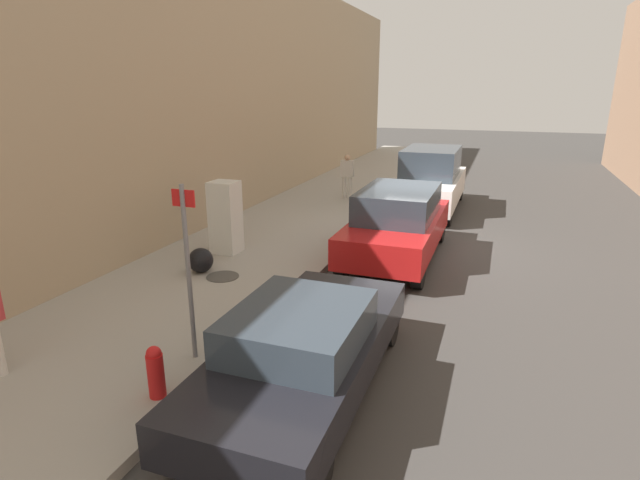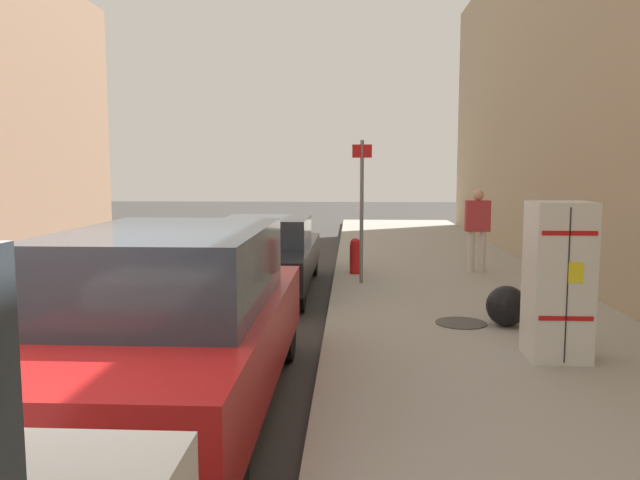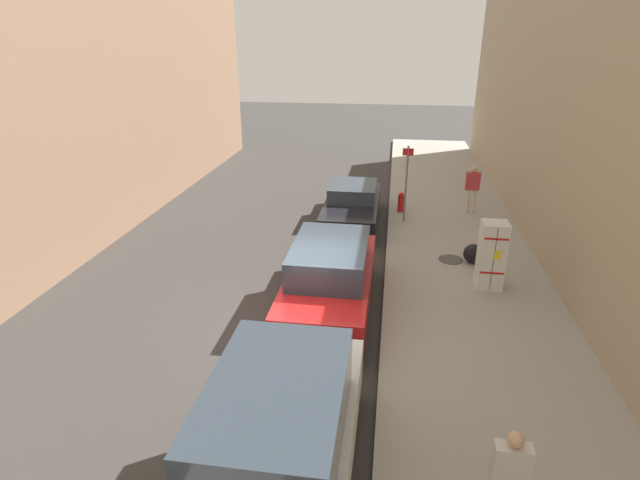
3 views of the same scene
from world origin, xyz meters
TOP-DOWN VIEW (x-y plane):
  - ground_plane at (0.00, 0.00)m, footprint 80.00×80.00m
  - sidewalk_slab at (-3.94, 0.00)m, footprint 4.37×44.00m
  - building_facade_near at (-7.10, 0.00)m, footprint 1.95×39.60m
  - discarded_refrigerator at (-4.42, -2.51)m, footprint 0.65×0.62m
  - manhole_cover at (-3.63, -4.06)m, footprint 0.70×0.70m
  - street_sign_post at (-2.29, -7.12)m, footprint 0.36×0.07m
  - fire_hydrant at (-2.18, -8.16)m, footprint 0.22×0.22m
  - trash_bag at (-4.22, -3.97)m, footprint 0.55×0.55m
  - pedestrian_standing_near at (-3.48, 4.54)m, footprint 0.46×0.22m
  - parked_sedan_dark at (-0.47, -7.20)m, footprint 1.83×4.63m
  - parked_suv_red at (-0.47, -1.03)m, footprint 1.95×4.78m
  - parked_van_white at (-0.47, 4.48)m, footprint 1.98×5.08m

SIDE VIEW (x-z plane):
  - ground_plane at x=0.00m, z-range 0.00..0.00m
  - sidewalk_slab at x=-3.94m, z-range 0.00..0.17m
  - manhole_cover at x=-3.63m, z-range 0.17..0.19m
  - trash_bag at x=-4.22m, z-range 0.17..0.72m
  - fire_hydrant at x=-2.18m, z-range 0.18..0.91m
  - parked_sedan_dark at x=-0.47m, z-range 0.02..1.39m
  - parked_suv_red at x=-0.47m, z-range 0.03..1.79m
  - parked_van_white at x=-0.47m, z-range -0.02..2.11m
  - discarded_refrigerator at x=-4.42m, z-range 0.17..1.94m
  - pedestrian_standing_near at x=-3.48m, z-range 0.29..1.88m
  - street_sign_post at x=-2.29m, z-range 0.32..2.98m
  - building_facade_near at x=-7.10m, z-range 0.00..8.04m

